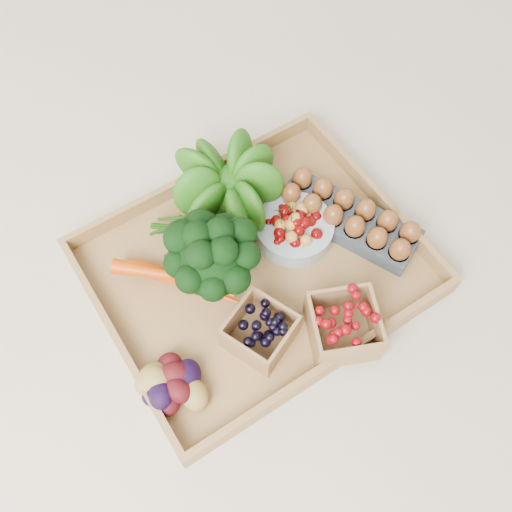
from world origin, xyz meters
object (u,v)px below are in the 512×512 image
tray (256,270)px  egg_carton (347,221)px  broccoli (214,270)px  cherry_bowl (294,229)px

tray → egg_carton: (0.19, -0.02, 0.02)m
tray → broccoli: (-0.08, 0.01, 0.07)m
egg_carton → tray: bearing=150.5°
broccoli → egg_carton: 0.27m
tray → cherry_bowl: size_ratio=3.87×
broccoli → cherry_bowl: size_ratio=1.14×
egg_carton → broccoli: bearing=150.2°
cherry_bowl → broccoli: bearing=-175.8°
tray → broccoli: 0.11m
broccoli → egg_carton: (0.27, -0.02, -0.05)m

